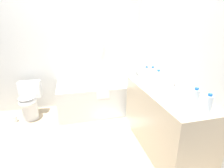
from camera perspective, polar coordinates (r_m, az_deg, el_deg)
ground_plane at (r=2.65m, az=-11.44°, el=-19.12°), size 3.85×3.85×0.00m
wall_back_tiled at (r=3.54m, az=-14.02°, el=11.94°), size 3.25×0.10×2.43m
wall_right_mirror at (r=2.60m, az=21.36°, el=8.86°), size 0.10×3.14×2.43m
bathtub at (r=3.38m, az=-3.25°, el=-3.84°), size 1.66×0.80×1.35m
toilet at (r=3.43m, az=-25.61°, el=-4.99°), size 0.38×0.51×0.66m
vanity_counter at (r=2.46m, az=16.51°, el=-11.13°), size 0.55×1.44×0.82m
sink_basin at (r=2.33m, az=15.89°, el=-1.11°), size 0.32×0.32×0.04m
sink_faucet at (r=2.42m, az=19.78°, el=-0.50°), size 0.11×0.15×0.07m
water_bottle_0 at (r=2.75m, az=11.27°, el=3.71°), size 0.06×0.06×0.19m
water_bottle_1 at (r=1.84m, az=29.22°, el=-5.90°), size 0.07×0.07×0.20m
water_bottle_2 at (r=1.91m, az=25.77°, el=-4.31°), size 0.07×0.07×0.21m
water_bottle_3 at (r=2.52m, az=14.94°, el=2.20°), size 0.07×0.07×0.20m
water_bottle_4 at (r=2.76m, az=13.17°, el=3.64°), size 0.07×0.07×0.19m
drinking_glass_0 at (r=2.04m, az=21.73°, el=-3.93°), size 0.07×0.07×0.09m
drinking_glass_1 at (r=2.15m, az=19.58°, el=-2.49°), size 0.08×0.08×0.09m
drinking_glass_2 at (r=2.68m, az=13.14°, el=2.39°), size 0.06×0.06×0.10m
drinking_glass_3 at (r=2.05m, az=24.48°, el=-4.24°), size 0.07×0.07×0.09m
soap_dish at (r=2.15m, az=22.29°, el=-3.90°), size 0.09×0.06×0.02m
bath_mat at (r=3.03m, az=2.22°, el=-13.14°), size 0.70×0.33×0.01m
toilet_paper_roll at (r=3.52m, az=-29.70°, el=-9.99°), size 0.11×0.11×0.11m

